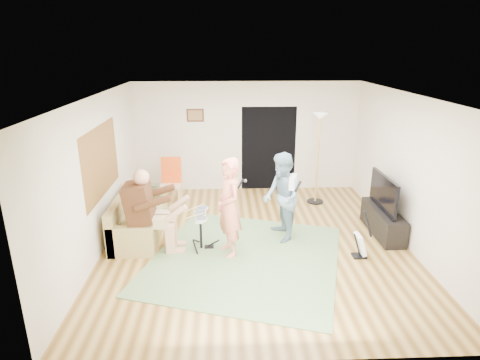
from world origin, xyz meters
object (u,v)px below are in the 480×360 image
drum_kit (201,233)px  torchiere_lamp (319,143)px  television (384,193)px  singer (229,208)px  tv_cabinet (383,221)px  guitar_spare (361,244)px  dining_chair (171,189)px  guitarist (282,197)px  sofa (136,221)px

drum_kit → torchiere_lamp: size_ratio=0.34×
television → singer: bearing=-167.0°
drum_kit → tv_cabinet: bearing=7.8°
television → guitar_spare: bearing=-127.1°
torchiere_lamp → dining_chair: 3.49m
drum_kit → television: bearing=7.9°
singer → torchiere_lamp: size_ratio=0.83×
guitarist → television: (1.97, 0.14, 0.01)m
guitar_spare → television: (0.68, 0.90, 0.60)m
drum_kit → tv_cabinet: size_ratio=0.52×
singer → sofa: bearing=-136.6°
tv_cabinet → torchiere_lamp: bearing=119.0°
drum_kit → tv_cabinet: drum_kit is taller
torchiere_lamp → television: 2.00m
guitarist → torchiere_lamp: (1.08, 1.84, 0.60)m
guitarist → guitar_spare: (1.28, -0.76, -0.59)m
sofa → torchiere_lamp: size_ratio=0.94×
guitar_spare → tv_cabinet: size_ratio=0.62×
guitarist → tv_cabinet: guitarist is taller
drum_kit → dining_chair: size_ratio=0.65×
guitarist → tv_cabinet: size_ratio=1.19×
guitarist → television: guitarist is taller
guitarist → torchiere_lamp: size_ratio=0.80×
dining_chair → tv_cabinet: bearing=-19.9°
torchiere_lamp → tv_cabinet: 2.27m
singer → guitar_spare: (2.27, -0.22, -0.62)m
guitarist → guitar_spare: guitarist is taller
sofa → drum_kit: sofa is taller
drum_kit → guitarist: 1.61m
singer → dining_chair: bearing=-172.1°
guitarist → dining_chair: 2.90m
torchiere_lamp → guitarist: bearing=-120.3°
singer → tv_cabinet: singer is taller
torchiere_lamp → television: torchiere_lamp is taller
torchiere_lamp → tv_cabinet: (0.94, -1.70, -1.18)m
guitarist → dining_chair: size_ratio=1.51×
guitarist → television: size_ratio=1.38×
drum_kit → torchiere_lamp: bearing=40.3°
singer → television: 3.02m
torchiere_lamp → dining_chair: (-3.34, -0.08, -1.04)m
guitar_spare → dining_chair: (-3.54, 2.52, 0.15)m
drum_kit → guitar_spare: size_ratio=0.83×
dining_chair → tv_cabinet: 4.57m
singer → guitarist: (0.98, 0.54, -0.04)m
singer → drum_kit: bearing=-133.2°
torchiere_lamp → dining_chair: torchiere_lamp is taller
guitarist → tv_cabinet: (2.02, 0.14, -0.59)m
sofa → dining_chair: size_ratio=1.78×
sofa → singer: (1.79, -0.85, 0.61)m
guitar_spare → sofa: bearing=165.2°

